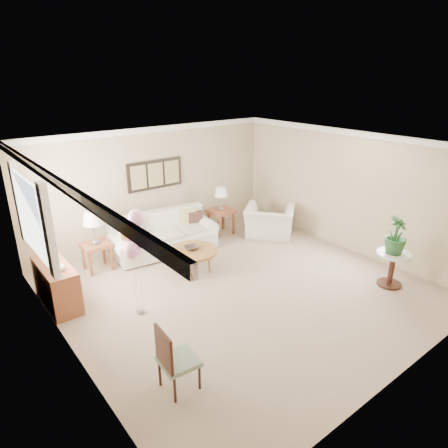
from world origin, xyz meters
The scene contains 18 objects.
ground_plane centered at (0.00, 0.00, 0.00)m, with size 6.00×6.00×0.00m, color tan.
room_shell centered at (-0.11, 0.09, 1.63)m, with size 6.04×6.04×2.60m.
wall_art_triptych centered at (0.00, 2.96, 1.55)m, with size 1.35×0.06×0.65m.
sofa centered at (-0.27, 2.24, 0.34)m, with size 2.47×1.13×0.87m.
end_table_left centered at (-1.75, 2.30, 0.48)m, with size 0.53×0.48×0.57m.
end_table_right centered at (1.34, 2.29, 0.52)m, with size 0.57×0.52×0.62m.
lamp_left centered at (-1.75, 2.30, 1.08)m, with size 0.38×0.38×0.67m.
lamp_right centered at (1.34, 2.29, 1.04)m, with size 0.31×0.31×0.55m.
coffee_table centered at (-0.33, 1.04, 0.45)m, with size 0.96×0.96×0.48m.
decor_bowl centered at (-0.33, 1.07, 0.52)m, with size 0.27×0.27×0.07m, color #312720.
armchair centered at (2.17, 1.47, 0.36)m, with size 1.12×0.98×0.73m, color white.
side_table centered at (2.25, -1.63, 0.49)m, with size 0.60×0.60×0.65m.
potted_plant centered at (2.23, -1.61, 1.00)m, with size 0.39×0.39×0.69m, color #184419.
accent_chair centered at (-2.25, -1.40, 0.47)m, with size 0.48×0.48×0.91m.
credenza centered at (-2.76, 1.50, 0.37)m, with size 0.46×1.20×0.74m.
vase_white centered at (-2.74, 1.22, 0.82)m, with size 0.16×0.16×0.17m, color white.
vase_sage centered at (-2.74, 1.75, 0.84)m, with size 0.19×0.19×0.20m, color #AFB3AC.
balloon_cluster centered at (-1.80, 0.39, 1.37)m, with size 0.43×0.43×1.76m.
Camera 1 is at (-4.19, -4.85, 3.71)m, focal length 32.00 mm.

